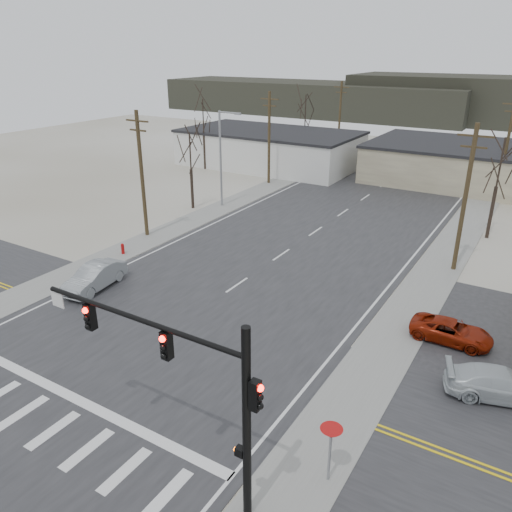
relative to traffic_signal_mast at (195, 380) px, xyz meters
The scene contains 26 objects.
ground 11.07m from the traffic_signal_mast, 141.84° to the left, with size 140.00×140.00×0.00m, color silver.
main_road 23.10m from the traffic_signal_mast, 110.42° to the left, with size 18.00×110.00×0.05m, color #262629.
cross_road 11.07m from the traffic_signal_mast, 141.84° to the left, with size 90.00×10.00×0.04m, color #262629.
sidewalk_left 32.41m from the traffic_signal_mast, 125.21° to the left, with size 3.00×90.00×0.06m, color gray.
sidewalk_right 26.75m from the traffic_signal_mast, 84.10° to the left, with size 3.00×90.00×0.06m, color gray.
traffic_signal_mast is the anchor object (origin of this frame).
fire_hydrant 23.39m from the traffic_signal_mast, 141.87° to the left, with size 0.24×0.24×0.87m.
yield_sign 5.21m from the traffic_signal_mast, 36.85° to the left, with size 0.80×0.80×2.35m.
building_left_far 52.07m from the traffic_signal_mast, 117.34° to the left, with size 22.30×12.30×4.50m.
building_right_far 50.31m from the traffic_signal_mast, 87.60° to the left, with size 26.30×14.30×4.30m.
upole_left_b 26.60m from the traffic_signal_mast, 136.81° to the left, with size 2.20×0.30×10.00m.
upole_left_c 42.85m from the traffic_signal_mast, 116.91° to the left, with size 2.20×0.30×10.00m.
upole_left_d 61.35m from the traffic_signal_mast, 108.43° to the left, with size 2.20×0.30×10.00m.
upole_right_a 24.48m from the traffic_signal_mast, 81.52° to the left, with size 2.20×0.30×10.00m.
upole_right_b 46.35m from the traffic_signal_mast, 85.54° to the left, with size 2.20×0.30×10.00m.
streetlight_main 33.84m from the traffic_signal_mast, 123.54° to the left, with size 2.40×0.25×9.00m.
tree_left_near 33.52m from the traffic_signal_mast, 128.57° to the left, with size 3.30×3.30×7.35m.
tree_right_mid 32.56m from the traffic_signal_mast, 81.86° to the left, with size 3.74×3.74×8.33m.
tree_left_far 56.63m from the traffic_signal_mast, 112.75° to the left, with size 3.96×3.96×8.82m.
tree_left_mid 50.12m from the traffic_signal_mast, 126.63° to the left, with size 3.96×3.96×8.82m.
hill_left 107.17m from the traffic_signal_mast, 113.59° to the left, with size 70.00×18.00×7.00m, color #333026.
sedan_crossing 18.32m from the traffic_signal_mast, 149.28° to the left, with size 1.63×4.68×1.54m, color gray.
car_far_a 51.52m from the traffic_signal_mast, 98.78° to the left, with size 2.35×5.78×1.68m, color black.
car_far_b 55.27m from the traffic_signal_mast, 106.21° to the left, with size 1.53×3.80×1.29m, color black.
car_parked_red 15.98m from the traffic_signal_mast, 69.67° to the left, with size 1.91×4.14×1.15m, color maroon.
car_parked_silver 14.15m from the traffic_signal_mast, 53.04° to the left, with size 1.90×4.67×1.35m, color #B6BEC2.
Camera 1 is at (16.26, -16.24, 14.35)m, focal length 35.00 mm.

